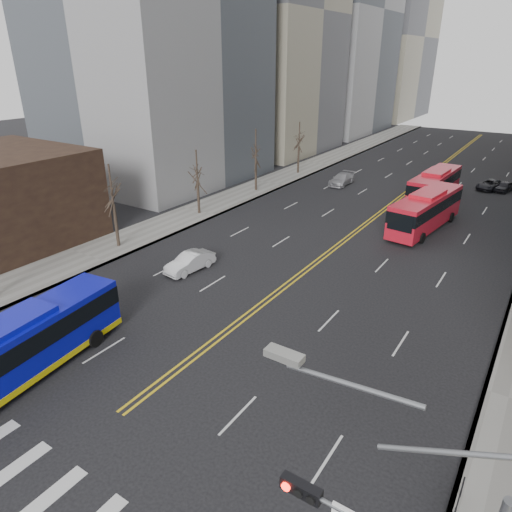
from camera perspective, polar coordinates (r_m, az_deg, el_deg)
ground at (r=21.86m, az=-27.46°, el=-24.66°), size 220.00×220.00×0.00m
sidewalk_left at (r=61.14m, az=1.67°, el=9.12°), size 5.00×130.00×0.15m
crosswalk at (r=21.85m, az=-27.46°, el=-24.65°), size 26.70×4.00×0.01m
centerline at (r=64.01m, az=19.41°, el=8.40°), size 0.55×100.00×0.01m
street_trees at (r=46.67m, az=4.77°, el=10.53°), size 35.20×47.20×7.60m
blue_bus at (r=26.49m, az=-27.79°, el=-10.22°), size 4.09×12.44×3.55m
red_bus_near at (r=46.80m, az=20.49°, el=5.57°), size 4.16×12.03×3.72m
red_bus_far at (r=56.44m, az=21.43°, el=8.33°), size 3.38×11.73×3.67m
car_white at (r=35.93m, az=-8.26°, el=-0.76°), size 1.98×4.47×1.43m
car_dark_mid at (r=65.06m, az=28.65°, el=7.63°), size 2.28×3.83×1.22m
car_silver at (r=61.38m, az=10.67°, el=9.42°), size 2.04×5.01×1.45m
car_dark_far at (r=65.18m, az=27.22°, el=7.94°), size 3.21×4.82×1.23m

